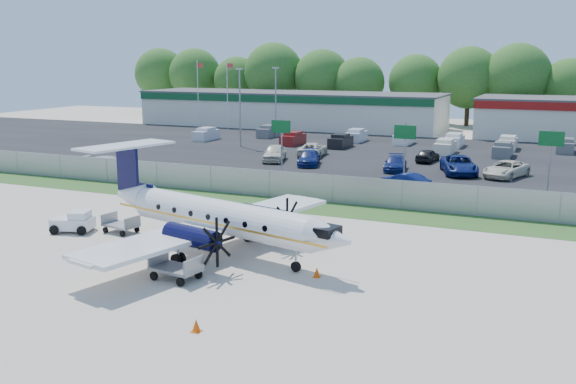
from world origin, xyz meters
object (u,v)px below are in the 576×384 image
at_px(aircraft, 217,216).
at_px(pushback_tug, 74,222).
at_px(baggage_cart_near, 121,225).
at_px(baggage_cart_far, 176,268).

distance_m(aircraft, pushback_tug, 9.97).
distance_m(pushback_tug, baggage_cart_near, 2.83).
bearing_deg(baggage_cart_far, baggage_cart_near, 143.09).
bearing_deg(baggage_cart_near, pushback_tug, -161.38).
bearing_deg(baggage_cart_far, aircraft, 94.58).
bearing_deg(baggage_cart_near, aircraft, -9.40).
relative_size(aircraft, baggage_cart_far, 6.89).
height_order(baggage_cart_near, baggage_cart_far, baggage_cart_far).
relative_size(pushback_tug, baggage_cart_far, 1.06).
relative_size(aircraft, pushback_tug, 6.47).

